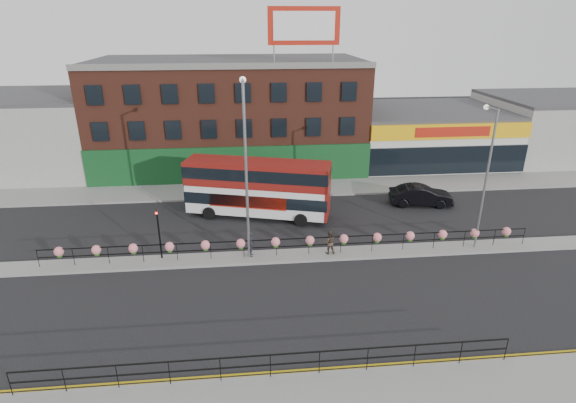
{
  "coord_description": "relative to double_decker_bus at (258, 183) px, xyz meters",
  "views": [
    {
      "loc": [
        -2.69,
        -24.37,
        13.62
      ],
      "look_at": [
        0.0,
        3.0,
        2.5
      ],
      "focal_mm": 28.0,
      "sensor_mm": 36.0,
      "label": 1
    }
  ],
  "objects": [
    {
      "name": "yellow_line_inner",
      "position": [
        1.85,
        -16.17,
        -2.61
      ],
      "size": [
        60.0,
        0.1,
        0.01
      ],
      "primitive_type": "cube",
      "color": "gold",
      "rests_on": "ground"
    },
    {
      "name": "north_pavement",
      "position": [
        1.85,
        5.53,
        -2.54
      ],
      "size": [
        60.0,
        4.0,
        0.15
      ],
      "primitive_type": "cube",
      "color": "gray",
      "rests_on": "ground"
    },
    {
      "name": "pedestrian_b",
      "position": [
        4.13,
        -6.49,
        -1.7
      ],
      "size": [
        0.82,
        0.68,
        1.53
      ],
      "primitive_type": "imported",
      "rotation": [
        0.0,
        0.0,
        3.08
      ],
      "color": "#413328",
      "rests_on": "median"
    },
    {
      "name": "yellow_line_outer",
      "position": [
        1.85,
        -16.35,
        -2.61
      ],
      "size": [
        60.0,
        0.1,
        0.01
      ],
      "primitive_type": "cube",
      "color": "gold",
      "rests_on": "ground"
    },
    {
      "name": "billboard",
      "position": [
        4.35,
        8.51,
        10.57
      ],
      "size": [
        6.0,
        0.29,
        4.4
      ],
      "color": "#A71A0C",
      "rests_on": "brick_building"
    },
    {
      "name": "median_railing",
      "position": [
        1.85,
        -6.47,
        -1.57
      ],
      "size": [
        30.04,
        0.56,
        1.23
      ],
      "color": "black",
      "rests_on": "median"
    },
    {
      "name": "double_decker_bus",
      "position": [
        0.0,
        0.0,
        0.0
      ],
      "size": [
        10.8,
        5.27,
        4.26
      ],
      "color": "white",
      "rests_on": "ground"
    },
    {
      "name": "lamp_column_west",
      "position": [
        -0.84,
        -6.17,
        3.8
      ],
      "size": [
        0.38,
        1.86,
        10.57
      ],
      "color": "gray",
      "rests_on": "median"
    },
    {
      "name": "supermarket",
      "position": [
        17.85,
        13.43,
        0.04
      ],
      "size": [
        15.0,
        12.25,
        5.3
      ],
      "color": "silver",
      "rests_on": "ground"
    },
    {
      "name": "lamp_column_east",
      "position": [
        13.55,
        -6.36,
        2.77
      ],
      "size": [
        0.32,
        1.55,
        8.83
      ],
      "color": "gray",
      "rests_on": "median"
    },
    {
      "name": "car",
      "position": [
        12.83,
        0.95,
        -1.82
      ],
      "size": [
        3.14,
        5.35,
        1.6
      ],
      "primitive_type": "imported",
      "rotation": [
        0.0,
        0.0,
        1.42
      ],
      "color": "black",
      "rests_on": "ground"
    },
    {
      "name": "median",
      "position": [
        1.85,
        -6.47,
        -2.54
      ],
      "size": [
        60.0,
        1.6,
        0.15
      ],
      "primitive_type": "cube",
      "color": "gray",
      "rests_on": "ground"
    },
    {
      "name": "warehouse_west",
      "position": [
        -22.4,
        13.53,
        1.04
      ],
      "size": [
        15.5,
        12.0,
        7.3
      ],
      "color": "gray",
      "rests_on": "ground"
    },
    {
      "name": "traffic_light_median",
      "position": [
        -6.15,
        -6.08,
        -0.15
      ],
      "size": [
        0.15,
        0.28,
        3.65
      ],
      "color": "black",
      "rests_on": "median"
    },
    {
      "name": "ground",
      "position": [
        1.85,
        -6.47,
        -2.61
      ],
      "size": [
        120.0,
        120.0,
        0.0
      ],
      "primitive_type": "plane",
      "color": "black",
      "rests_on": "ground"
    },
    {
      "name": "warehouse_east",
      "position": [
        32.6,
        13.53,
        0.54
      ],
      "size": [
        14.5,
        12.0,
        6.3
      ],
      "color": "gray",
      "rests_on": "ground"
    },
    {
      "name": "brick_building",
      "position": [
        -2.15,
        13.48,
        2.51
      ],
      "size": [
        25.0,
        12.21,
        10.3
      ],
      "color": "brown",
      "rests_on": "ground"
    },
    {
      "name": "pedestrian_a",
      "position": [
        -0.7,
        -6.33,
        -1.66
      ],
      "size": [
        0.63,
        0.45,
        1.62
      ],
      "primitive_type": "imported",
      "rotation": [
        0.0,
        0.0,
        1.52
      ],
      "color": "black",
      "rests_on": "median"
    },
    {
      "name": "south_railing",
      "position": [
        -0.15,
        -16.57,
        -1.65
      ],
      "size": [
        20.04,
        0.05,
        1.12
      ],
      "color": "black",
      "rests_on": "south_pavement"
    }
  ]
}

